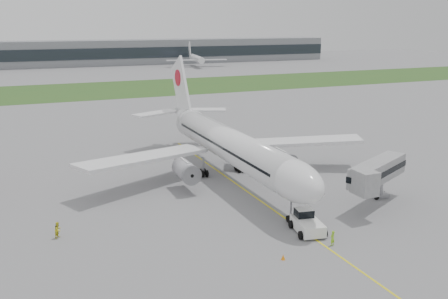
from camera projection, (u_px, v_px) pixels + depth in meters
name	position (u px, v px, depth m)	size (l,w,h in m)	color
ground	(240.00, 186.00, 75.16)	(600.00, 600.00, 0.00)	gray
apron_markings	(255.00, 197.00, 70.70)	(70.00, 70.00, 0.04)	yellow
grass_strip	(102.00, 90.00, 182.14)	(600.00, 50.00, 0.02)	#3C5D22
terminal_building	(67.00, 53.00, 278.36)	(320.00, 22.30, 14.00)	gray
airliner	(227.00, 143.00, 78.10)	(48.13, 53.95, 17.88)	white
pushback_tug	(307.00, 222.00, 58.77)	(4.00, 5.27, 2.48)	white
jet_bridge	(376.00, 173.00, 66.20)	(12.70, 9.09, 6.22)	#9B9B9E
safety_cone_left	(283.00, 257.00, 51.90)	(0.43, 0.43, 0.59)	orange
safety_cone_right	(313.00, 232.00, 58.15)	(0.41, 0.41, 0.57)	orange
ground_crew_near	(332.00, 238.00, 55.11)	(0.63, 0.42, 1.74)	#91D824
ground_crew_far	(58.00, 230.00, 57.03)	(0.94, 0.73, 1.94)	gold
distant_aircraft_right	(197.00, 67.00, 275.96)	(33.52, 29.58, 12.82)	white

